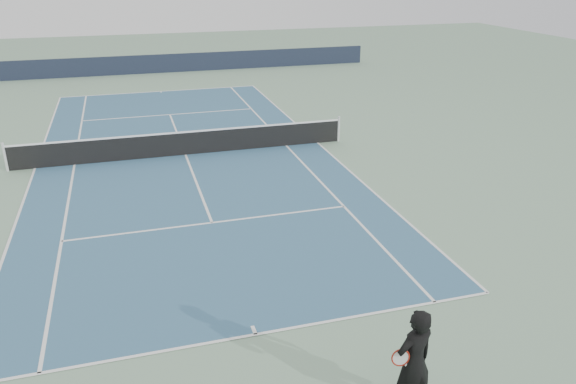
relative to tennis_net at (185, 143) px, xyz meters
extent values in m
plane|color=gray|center=(0.00, 0.00, -0.50)|extent=(80.00, 80.00, 0.00)
cube|color=#345D7C|center=(0.00, 0.00, -0.50)|extent=(10.97, 23.77, 0.01)
cylinder|color=silver|center=(-6.40, 0.00, 0.03)|extent=(0.10, 0.10, 1.07)
cylinder|color=silver|center=(6.40, 0.00, 0.03)|extent=(0.10, 0.10, 1.07)
cube|color=black|center=(0.00, 0.00, -0.04)|extent=(12.80, 0.03, 0.90)
cube|color=white|center=(0.00, 0.00, 0.43)|extent=(12.80, 0.04, 0.06)
cube|color=black|center=(0.00, 17.88, 0.10)|extent=(30.00, 0.25, 1.20)
imported|color=black|center=(2.04, -14.60, 0.49)|extent=(0.85, 0.69, 1.98)
torus|color=maroon|center=(1.76, -14.65, 0.68)|extent=(0.34, 0.18, 0.36)
cylinder|color=white|center=(1.76, -14.65, 0.68)|extent=(0.29, 0.14, 0.32)
cylinder|color=white|center=(1.88, -14.62, 0.42)|extent=(0.08, 0.13, 0.27)
camera|label=1|loc=(-2.04, -21.14, 6.59)|focal=35.00mm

